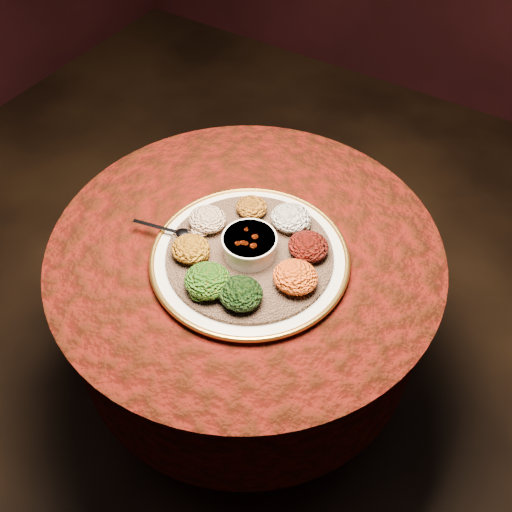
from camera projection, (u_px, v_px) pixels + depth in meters
The scene contains 13 objects.
table at pixel (246, 291), 1.51m from camera, with size 0.96×0.96×0.73m.
platter at pixel (250, 258), 1.33m from camera, with size 0.52×0.52×0.02m.
injera at pixel (250, 255), 1.33m from camera, with size 0.39×0.39×0.01m, color brown.
stew_bowl at pixel (249, 245), 1.30m from camera, with size 0.13×0.13×0.05m.
spoon at pixel (180, 233), 1.36m from camera, with size 0.16×0.05×0.01m.
portion_ayib at pixel (291, 218), 1.37m from camera, with size 0.10×0.09×0.05m, color silver.
portion_kitfo at pixel (308, 246), 1.31m from camera, with size 0.10×0.09×0.05m, color black.
portion_tikil at pixel (295, 277), 1.25m from camera, with size 0.10×0.10×0.05m, color #AA7A0E.
portion_gomen at pixel (241, 293), 1.22m from camera, with size 0.10×0.09×0.05m, color black.
portion_mixveg at pixel (208, 280), 1.24m from camera, with size 0.11×0.10×0.05m, color #8F3409.
portion_kik at pixel (191, 249), 1.30m from camera, with size 0.09×0.09×0.04m, color #A5690E.
portion_timatim at pixel (208, 219), 1.36m from camera, with size 0.09×0.09×0.04m, color #740A06.
portion_shiro at pixel (252, 207), 1.40m from camera, with size 0.08×0.07×0.04m, color #985212.
Camera 1 is at (0.51, -0.77, 1.76)m, focal length 40.00 mm.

